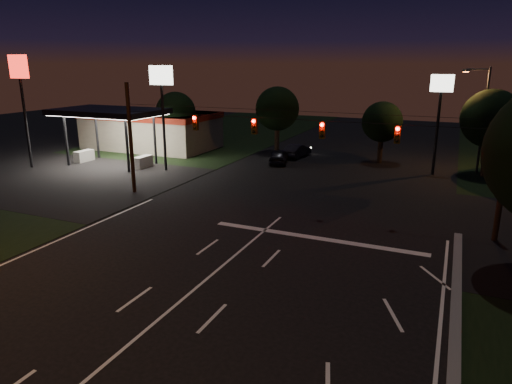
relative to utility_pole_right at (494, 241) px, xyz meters
The scene contains 17 objects.
ground 19.21m from the utility_pole_right, 128.66° to the right, with size 140.00×140.00×0.00m, color black.
cross_street_left 32.02m from the utility_pole_right, behind, with size 20.00×16.00×0.02m, color black.
stop_bar 9.66m from the utility_pole_right, 158.75° to the right, with size 12.00×0.50×0.01m, color silver.
utility_pole_right is the anchor object (origin of this frame).
utility_pole_left 24.00m from the utility_pole_right, behind, with size 0.28×0.28×8.00m, color black.
signal_span 13.20m from the utility_pole_right, behind, with size 24.00×0.40×1.56m.
gas_station 37.27m from the utility_pole_right, 155.56° to the left, with size 14.20×16.10×5.25m.
pole_sign_left_near 27.82m from the utility_pole_right, 164.93° to the left, with size 2.20×0.30×9.10m.
pole_sign_left_far 38.87m from the utility_pole_right, behind, with size 2.00×0.30×10.00m.
pole_sign_right 16.73m from the utility_pole_right, 104.93° to the left, with size 1.80×0.30×8.40m.
street_light_right_far 17.81m from the utility_pole_right, 92.57° to the left, with size 2.20×0.35×9.00m.
tree_far_a 33.84m from the utility_pole_right, 153.24° to the left, with size 4.20×4.20×6.42m.
tree_far_b 28.04m from the utility_pole_right, 136.25° to the left, with size 4.60×4.60×6.98m.
tree_far_c 20.58m from the utility_pole_right, 116.39° to the left, with size 3.80×3.80×5.86m.
tree_far_d 16.84m from the utility_pole_right, 89.92° to the left, with size 4.80×4.80×7.30m.
car_oncoming_a 22.60m from the utility_pole_right, 142.05° to the left, with size 1.63×4.06×1.38m, color black.
car_oncoming_b 24.55m from the utility_pole_right, 134.46° to the left, with size 1.42×4.07×1.34m, color black.
Camera 1 is at (9.44, -11.30, 9.25)m, focal length 32.00 mm.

